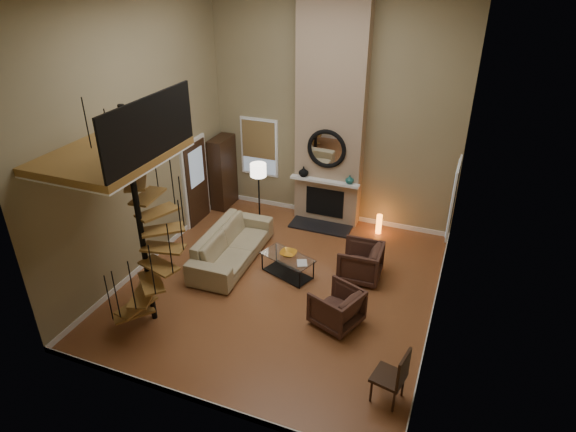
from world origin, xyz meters
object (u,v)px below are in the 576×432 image
at_px(hutch, 223,172).
at_px(side_chair, 395,375).
at_px(coffee_table, 287,263).
at_px(sofa, 232,244).
at_px(armchair_far, 340,309).
at_px(armchair_near, 364,263).
at_px(floor_lamp, 258,175).
at_px(accent_lamp, 379,224).

xyz_separation_m(hutch, side_chair, (5.43, -4.91, -0.42)).
bearing_deg(coffee_table, sofa, 176.43).
height_order(armchair_far, coffee_table, armchair_far).
relative_size(hutch, armchair_near, 2.18).
bearing_deg(floor_lamp, armchair_far, -44.00).
bearing_deg(accent_lamp, coffee_table, -119.93).
xyz_separation_m(armchair_near, armchair_far, (-0.05, -1.62, 0.00)).
relative_size(hutch, armchair_far, 2.32).
height_order(hutch, armchair_far, hutch).
height_order(coffee_table, side_chair, side_chair).
xyz_separation_m(hutch, floor_lamp, (1.39, -0.81, 0.46)).
xyz_separation_m(sofa, armchair_far, (2.79, -1.21, -0.04)).
distance_m(hutch, armchair_far, 5.51).
height_order(armchair_near, coffee_table, armchair_near).
xyz_separation_m(sofa, coffee_table, (1.34, -0.08, -0.11)).
height_order(floor_lamp, accent_lamp, floor_lamp).
distance_m(armchair_near, floor_lamp, 3.23).
distance_m(hutch, armchair_near, 4.69).
bearing_deg(armchair_far, sofa, -92.40).
bearing_deg(side_chair, armchair_near, 111.52).
xyz_separation_m(armchair_near, accent_lamp, (-0.11, 1.92, -0.10)).
distance_m(hutch, coffee_table, 3.71).
relative_size(hutch, coffee_table, 1.52).
bearing_deg(sofa, armchair_far, -115.43).
bearing_deg(hutch, armchair_far, -40.00).
xyz_separation_m(armchair_near, coffee_table, (-1.50, -0.50, -0.07)).
distance_m(armchair_far, floor_lamp, 4.04).
relative_size(armchair_far, floor_lamp, 0.47).
distance_m(armchair_near, side_chair, 3.24).
distance_m(armchair_far, side_chair, 1.86).
bearing_deg(side_chair, armchair_far, 131.64).
bearing_deg(accent_lamp, sofa, -139.43).
height_order(hutch, sofa, hutch).
xyz_separation_m(sofa, floor_lamp, (-0.01, 1.50, 1.02)).
bearing_deg(side_chair, sofa, 147.21).
height_order(sofa, accent_lamp, sofa).
relative_size(coffee_table, side_chair, 1.26).
relative_size(accent_lamp, side_chair, 0.50).
relative_size(sofa, armchair_near, 2.92).
relative_size(armchair_far, coffee_table, 0.65).
bearing_deg(accent_lamp, hutch, -179.71).
bearing_deg(floor_lamp, accent_lamp, 16.91).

